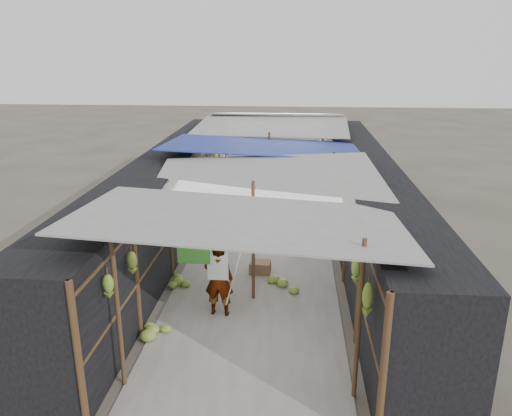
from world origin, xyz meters
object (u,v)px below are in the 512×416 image
(vendor_elderly, at_px, (219,279))
(black_basin, at_px, (293,200))
(crate_near, at_px, (260,267))
(vendor_seated, at_px, (323,226))
(shopper_blue, at_px, (239,188))

(vendor_elderly, bearing_deg, black_basin, -96.65)
(crate_near, xyz_separation_m, vendor_seated, (1.58, 2.17, 0.30))
(black_basin, relative_size, vendor_seated, 0.65)
(crate_near, distance_m, shopper_blue, 4.78)
(vendor_elderly, height_order, shopper_blue, shopper_blue)
(vendor_elderly, xyz_separation_m, vendor_seated, (2.25, 4.17, -0.34))
(vendor_elderly, bearing_deg, shopper_blue, -83.47)
(crate_near, distance_m, vendor_seated, 2.70)
(crate_near, relative_size, black_basin, 0.83)
(crate_near, bearing_deg, vendor_elderly, -104.97)
(crate_near, xyz_separation_m, black_basin, (0.74, 5.76, -0.06))
(black_basin, relative_size, shopper_blue, 0.37)
(shopper_blue, relative_size, vendor_seated, 1.77)
(vendor_seated, bearing_deg, crate_near, -25.24)
(vendor_elderly, distance_m, vendor_seated, 4.75)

